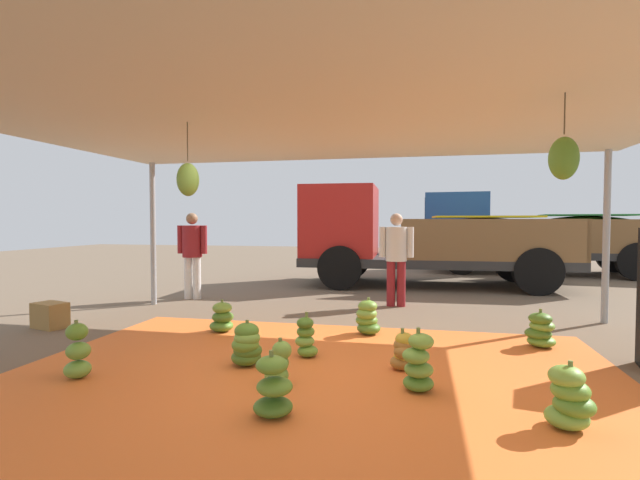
{
  "coord_description": "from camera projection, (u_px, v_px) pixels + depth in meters",
  "views": [
    {
      "loc": [
        1.04,
        -4.49,
        1.55
      ],
      "look_at": [
        -0.33,
        1.88,
        1.29
      ],
      "focal_mm": 26.19,
      "sensor_mm": 36.0,
      "label": 1
    }
  ],
  "objects": [
    {
      "name": "banana_bunch_11",
      "position": [
        418.0,
        365.0,
        4.21
      ],
      "size": [
        0.37,
        0.39,
        0.58
      ],
      "color": "#518428",
      "rests_on": "tarp_orange"
    },
    {
      "name": "ground_plane",
      "position": [
        354.0,
        316.0,
        7.6
      ],
      "size": [
        40.0,
        40.0,
        0.0
      ],
      "primitive_type": "plane",
      "color": "brown"
    },
    {
      "name": "worker_1",
      "position": [
        192.0,
        249.0,
        9.27
      ],
      "size": [
        0.63,
        0.38,
        1.71
      ],
      "color": "silver",
      "rests_on": "ground"
    },
    {
      "name": "banana_bunch_3",
      "position": [
        403.0,
        352.0,
        4.83
      ],
      "size": [
        0.3,
        0.29,
        0.43
      ],
      "color": "#996628",
      "rests_on": "tarp_orange"
    },
    {
      "name": "banana_bunch_6",
      "position": [
        78.0,
        353.0,
        4.59
      ],
      "size": [
        0.34,
        0.34,
        0.57
      ],
      "color": "#6B9E38",
      "rests_on": "tarp_orange"
    },
    {
      "name": "cargo_truck_far",
      "position": [
        529.0,
        233.0,
        13.88
      ],
      "size": [
        6.69,
        2.99,
        2.4
      ],
      "color": "#2D2D2D",
      "rests_on": "ground"
    },
    {
      "name": "cargo_truck_main",
      "position": [
        419.0,
        237.0,
        11.24
      ],
      "size": [
        6.24,
        2.6,
        2.4
      ],
      "color": "#2D2D2D",
      "rests_on": "ground"
    },
    {
      "name": "worker_0",
      "position": [
        396.0,
        252.0,
        8.46
      ],
      "size": [
        0.62,
        0.38,
        1.69
      ],
      "color": "maroon",
      "rests_on": "ground"
    },
    {
      "name": "banana_bunch_5",
      "position": [
        278.0,
        364.0,
        4.4
      ],
      "size": [
        0.32,
        0.31,
        0.44
      ],
      "color": "#6B9E38",
      "rests_on": "tarp_orange"
    },
    {
      "name": "banana_bunch_1",
      "position": [
        569.0,
        399.0,
        3.46
      ],
      "size": [
        0.44,
        0.44,
        0.51
      ],
      "color": "#6B9E38",
      "rests_on": "tarp_orange"
    },
    {
      "name": "banana_bunch_2",
      "position": [
        247.0,
        346.0,
        4.97
      ],
      "size": [
        0.44,
        0.43,
        0.49
      ],
      "color": "#477523",
      "rests_on": "tarp_orange"
    },
    {
      "name": "tent_canopy",
      "position": [
        311.0,
        111.0,
        4.48
      ],
      "size": [
        8.0,
        7.0,
        2.69
      ],
      "color": "#9EA0A5",
      "rests_on": "ground"
    },
    {
      "name": "banana_bunch_9",
      "position": [
        367.0,
        318.0,
        6.36
      ],
      "size": [
        0.45,
        0.45,
        0.5
      ],
      "color": "#477523",
      "rests_on": "tarp_orange"
    },
    {
      "name": "tarp_orange",
      "position": [
        312.0,
        375.0,
        4.67
      ],
      "size": [
        6.18,
        4.49,
        0.01
      ],
      "primitive_type": "cube",
      "color": "orange",
      "rests_on": "ground"
    },
    {
      "name": "banana_bunch_7",
      "position": [
        540.0,
        331.0,
        5.71
      ],
      "size": [
        0.46,
        0.46,
        0.47
      ],
      "color": "#60932D",
      "rests_on": "tarp_orange"
    },
    {
      "name": "banana_bunch_0",
      "position": [
        222.0,
        318.0,
        6.51
      ],
      "size": [
        0.45,
        0.44,
        0.45
      ],
      "color": "#518428",
      "rests_on": "tarp_orange"
    },
    {
      "name": "banana_bunch_8",
      "position": [
        273.0,
        389.0,
        3.68
      ],
      "size": [
        0.37,
        0.36,
        0.53
      ],
      "color": "#477523",
      "rests_on": "tarp_orange"
    },
    {
      "name": "banana_bunch_10",
      "position": [
        306.0,
        338.0,
        5.3
      ],
      "size": [
        0.33,
        0.3,
        0.51
      ],
      "color": "#60932D",
      "rests_on": "tarp_orange"
    },
    {
      "name": "crate_0",
      "position": [
        50.0,
        315.0,
        6.78
      ],
      "size": [
        0.54,
        0.44,
        0.37
      ],
      "primitive_type": "cube",
      "rotation": [
        0.0,
        0.0,
        -0.28
      ],
      "color": "olive",
      "rests_on": "ground"
    }
  ]
}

